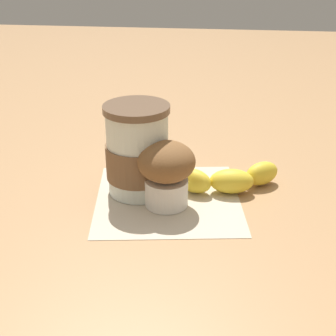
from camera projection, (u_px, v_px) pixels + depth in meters
ground_plane at (168, 199)px, 0.70m from camera, size 3.00×3.00×0.00m
paper_napkin at (168, 198)px, 0.70m from camera, size 0.24×0.24×0.00m
coffee_cup at (138, 153)px, 0.69m from camera, size 0.10×0.10×0.14m
muffin at (163, 170)px, 0.66m from camera, size 0.08×0.08×0.10m
banana at (230, 179)px, 0.71m from camera, size 0.17×0.09×0.04m
sugar_packet at (130, 158)px, 0.82m from camera, size 0.05×0.06×0.01m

